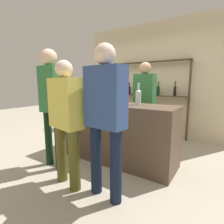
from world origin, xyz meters
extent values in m
plane|color=#B2A893|center=(0.00, 0.00, 0.00)|extent=(16.00, 16.00, 0.00)
cube|color=brown|center=(0.00, 0.00, 0.49)|extent=(2.17, 0.65, 0.98)
cube|color=beige|center=(0.00, 1.93, 1.40)|extent=(3.77, 0.12, 2.80)
cylinder|color=#4C3828|center=(-0.91, 1.75, 0.92)|extent=(0.05, 0.05, 1.85)
cylinder|color=#4C3828|center=(0.91, 1.75, 0.92)|extent=(0.05, 0.05, 1.85)
cube|color=#4C3828|center=(0.00, 1.75, 1.84)|extent=(1.87, 0.18, 0.02)
cube|color=#4C3828|center=(0.00, 1.75, 1.02)|extent=(1.87, 0.18, 0.02)
cylinder|color=black|center=(-0.60, 1.75, 1.13)|extent=(0.08, 0.08, 0.20)
cone|color=black|center=(-0.60, 1.75, 1.25)|extent=(0.08, 0.08, 0.04)
cylinder|color=black|center=(-0.60, 1.75, 1.30)|extent=(0.03, 0.03, 0.08)
cylinder|color=gold|center=(-0.60, 1.75, 1.35)|extent=(0.03, 0.03, 0.01)
cylinder|color=brown|center=(-0.20, 1.75, 1.12)|extent=(0.07, 0.07, 0.19)
cone|color=brown|center=(-0.20, 1.75, 1.23)|extent=(0.07, 0.07, 0.03)
cylinder|color=brown|center=(-0.20, 1.75, 1.29)|extent=(0.03, 0.03, 0.09)
cylinder|color=#232328|center=(-0.20, 1.75, 1.34)|extent=(0.03, 0.03, 0.01)
cylinder|color=black|center=(0.20, 1.75, 1.13)|extent=(0.08, 0.08, 0.21)
cone|color=black|center=(0.20, 1.75, 1.25)|extent=(0.08, 0.08, 0.03)
cylinder|color=black|center=(0.20, 1.75, 1.31)|extent=(0.03, 0.03, 0.08)
cylinder|color=maroon|center=(0.20, 1.75, 1.36)|extent=(0.03, 0.03, 0.01)
cylinder|color=black|center=(0.60, 1.75, 1.13)|extent=(0.06, 0.06, 0.21)
cone|color=black|center=(0.60, 1.75, 1.25)|extent=(0.06, 0.06, 0.03)
cylinder|color=black|center=(0.60, 1.75, 1.31)|extent=(0.02, 0.02, 0.09)
cylinder|color=black|center=(0.60, 1.75, 1.36)|extent=(0.03, 0.03, 0.01)
cylinder|color=black|center=(-0.63, 0.17, 1.07)|extent=(0.09, 0.09, 0.18)
cone|color=black|center=(-0.63, 0.17, 1.18)|extent=(0.09, 0.09, 0.04)
cylinder|color=black|center=(-0.63, 0.17, 1.24)|extent=(0.03, 0.03, 0.08)
cylinder|color=#232328|center=(-0.63, 0.17, 1.29)|extent=(0.03, 0.03, 0.01)
cylinder|color=#0F1956|center=(-0.60, 0.01, 1.08)|extent=(0.09, 0.09, 0.21)
cone|color=#0F1956|center=(-0.60, 0.01, 1.20)|extent=(0.09, 0.09, 0.04)
cylinder|color=#0F1956|center=(-0.60, 0.01, 1.27)|extent=(0.03, 0.03, 0.09)
cylinder|color=black|center=(-0.60, 0.01, 1.32)|extent=(0.03, 0.03, 0.01)
cylinder|color=silver|center=(0.46, 0.05, 1.09)|extent=(0.09, 0.09, 0.21)
cone|color=silver|center=(0.46, 0.05, 1.21)|extent=(0.09, 0.09, 0.04)
cylinder|color=silver|center=(0.46, 0.05, 1.28)|extent=(0.03, 0.03, 0.10)
cylinder|color=black|center=(0.46, 0.05, 1.34)|extent=(0.03, 0.03, 0.01)
cylinder|color=silver|center=(-0.77, -0.16, 1.08)|extent=(0.09, 0.09, 0.20)
cone|color=silver|center=(-0.77, -0.16, 1.20)|extent=(0.09, 0.09, 0.04)
cylinder|color=silver|center=(-0.77, -0.16, 1.26)|extent=(0.03, 0.03, 0.08)
cylinder|color=black|center=(-0.77, -0.16, 1.30)|extent=(0.04, 0.04, 0.01)
cylinder|color=silver|center=(0.06, 0.22, 0.98)|extent=(0.06, 0.06, 0.00)
cylinder|color=silver|center=(0.06, 0.22, 1.03)|extent=(0.01, 0.01, 0.09)
cone|color=silver|center=(0.06, 0.22, 1.11)|extent=(0.07, 0.07, 0.07)
cylinder|color=brown|center=(0.12, -1.03, 0.38)|extent=(0.14, 0.14, 0.77)
cylinder|color=brown|center=(-0.18, -0.96, 0.38)|extent=(0.14, 0.14, 0.77)
cube|color=#D1C64C|center=(-0.03, -1.00, 1.07)|extent=(0.52, 0.31, 0.61)
sphere|color=beige|center=(-0.03, -1.00, 1.48)|extent=(0.21, 0.21, 0.21)
cylinder|color=black|center=(0.11, 0.82, 0.42)|extent=(0.12, 0.12, 0.84)
cylinder|color=black|center=(0.37, 0.80, 0.42)|extent=(0.12, 0.12, 0.84)
cube|color=#2D6B38|center=(0.24, 0.81, 1.17)|extent=(0.43, 0.22, 0.66)
sphere|color=tan|center=(0.24, 0.81, 1.61)|extent=(0.23, 0.23, 0.23)
cylinder|color=#121C33|center=(0.67, -0.95, 0.42)|extent=(0.13, 0.13, 0.83)
cylinder|color=#121C33|center=(0.38, -0.92, 0.42)|extent=(0.13, 0.13, 0.83)
cube|color=navy|center=(0.52, -0.93, 1.17)|extent=(0.48, 0.25, 0.66)
sphere|color=beige|center=(0.52, -0.93, 1.61)|extent=(0.23, 0.23, 0.23)
cylinder|color=black|center=(-0.47, -0.77, 0.44)|extent=(0.11, 0.11, 0.88)
cylinder|color=black|center=(-0.73, -0.75, 0.44)|extent=(0.11, 0.11, 0.88)
cube|color=#2D6B38|center=(-0.60, -0.76, 1.22)|extent=(0.41, 0.20, 0.69)
sphere|color=#DBB293|center=(-0.60, -0.76, 1.69)|extent=(0.24, 0.24, 0.24)
camera|label=1|loc=(1.61, -2.45, 1.31)|focal=28.00mm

